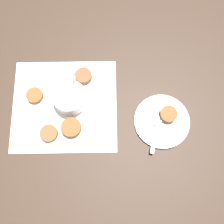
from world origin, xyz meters
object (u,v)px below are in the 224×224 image
sauce_bowl (70,98)px  fritter_on_plate (168,114)px  fork (157,125)px  serving_plate (162,121)px

sauce_bowl → fritter_on_plate: size_ratio=2.10×
fritter_on_plate → fork: bearing=-136.5°
serving_plate → fork: 0.03m
sauce_bowl → serving_plate: bearing=-13.4°
sauce_bowl → fritter_on_plate: (0.33, -0.05, -0.00)m
sauce_bowl → serving_plate: sauce_bowl is taller
serving_plate → fork: fork is taller
fritter_on_plate → fork: fritter_on_plate is taller
fork → fritter_on_plate: bearing=43.5°
fritter_on_plate → fork: 0.05m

